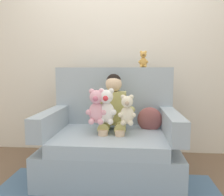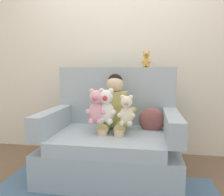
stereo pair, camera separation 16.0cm
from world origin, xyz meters
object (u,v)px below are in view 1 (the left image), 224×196
object	(u,v)px
plush_cream	(127,111)
plush_pink	(97,107)
armchair	(111,141)
seated_child	(113,110)
throw_pillow	(150,119)
plush_white	(106,107)
plush_honey_on_backrest	(143,60)

from	to	relation	value
plush_cream	plush_pink	bearing A→B (deg)	-166.50
armchair	seated_child	bearing A→B (deg)	43.07
plush_pink	throw_pillow	bearing A→B (deg)	32.94
plush_white	plush_honey_on_backrest	world-z (taller)	plush_honey_on_backrest
plush_honey_on_backrest	throw_pillow	world-z (taller)	plush_honey_on_backrest
armchair	plush_cream	xyz separation A→B (m)	(0.17, -0.17, 0.35)
plush_cream	throw_pillow	world-z (taller)	plush_cream
plush_pink	plush_honey_on_backrest	world-z (taller)	plush_honey_on_backrest
seated_child	plush_honey_on_backrest	size ratio (longest dim) A/B	4.42
armchair	plush_cream	distance (m)	0.43
armchair	seated_child	distance (m)	0.33
plush_cream	plush_pink	xyz separation A→B (m)	(-0.29, 0.02, 0.02)
plush_white	plush_cream	bearing A→B (deg)	-30.63
seated_child	throw_pillow	xyz separation A→B (m)	(0.38, 0.10, -0.11)
plush_cream	throw_pillow	size ratio (longest dim) A/B	1.09
armchair	throw_pillow	size ratio (longest dim) A/B	5.08
plush_pink	seated_child	bearing A→B (deg)	55.35
armchair	plush_honey_on_backrest	bearing A→B (deg)	44.57
seated_child	armchair	bearing A→B (deg)	-137.96
plush_pink	plush_honey_on_backrest	xyz separation A→B (m)	(0.46, 0.48, 0.47)
plush_honey_on_backrest	throw_pillow	distance (m)	0.67
seated_child	plush_white	xyz separation A→B (m)	(-0.05, -0.15, 0.05)
seated_child	plush_cream	size ratio (longest dim) A/B	2.92
plush_cream	throw_pillow	bearing A→B (deg)	67.71
seated_child	plush_cream	xyz separation A→B (m)	(0.15, -0.19, 0.03)
throw_pillow	plush_pink	bearing A→B (deg)	-153.32
plush_pink	plush_honey_on_backrest	distance (m)	0.81
plush_honey_on_backrest	throw_pillow	xyz separation A→B (m)	(0.07, -0.21, -0.63)
plush_honey_on_backrest	plush_pink	bearing A→B (deg)	-124.11
armchair	plush_white	size ratio (longest dim) A/B	3.90
armchair	plush_honey_on_backrest	world-z (taller)	plush_honey_on_backrest
plush_cream	plush_pink	size ratio (longest dim) A/B	0.84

